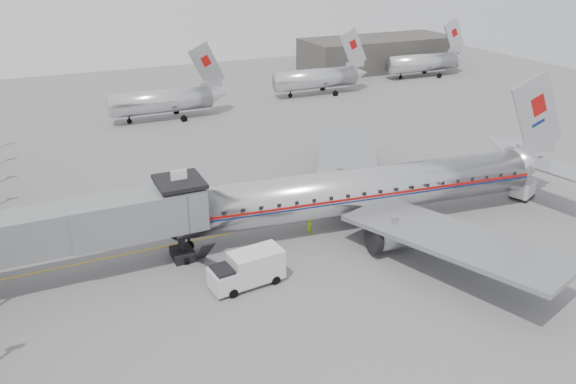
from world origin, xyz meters
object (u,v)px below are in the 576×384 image
object	(u,v)px
airliner	(367,190)
baggage_cart_white	(523,189)
ramp_worker	(310,226)
service_van	(247,269)

from	to	relation	value
airliner	baggage_cart_white	world-z (taller)	airliner
ramp_worker	service_van	bearing A→B (deg)	-165.20
airliner	service_van	bearing A→B (deg)	-152.51
airliner	baggage_cart_white	size ratio (longest dim) A/B	14.24
airliner	baggage_cart_white	distance (m)	16.64
baggage_cart_white	ramp_worker	distance (m)	21.90
airliner	ramp_worker	world-z (taller)	airliner
service_van	baggage_cart_white	size ratio (longest dim) A/B	1.99
airliner	baggage_cart_white	xyz separation A→B (m)	(16.40, -1.77, -2.17)
airliner	ramp_worker	xyz separation A→B (m)	(-5.42, 0.09, -2.33)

